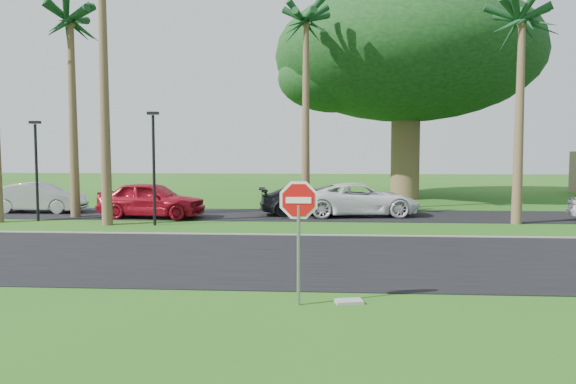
% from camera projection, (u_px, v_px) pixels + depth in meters
% --- Properties ---
extents(ground, '(120.00, 120.00, 0.00)m').
position_uv_depth(ground, '(285.00, 272.00, 14.20)').
color(ground, '#1E5A16').
rests_on(ground, ground).
extents(road, '(120.00, 8.00, 0.02)m').
position_uv_depth(road, '(290.00, 257.00, 16.19)').
color(road, black).
rests_on(road, ground).
extents(parking_strip, '(120.00, 5.00, 0.02)m').
position_uv_depth(parking_strip, '(304.00, 215.00, 26.63)').
color(parking_strip, black).
rests_on(parking_strip, ground).
extents(curb, '(120.00, 0.12, 0.06)m').
position_uv_depth(curb, '(297.00, 235.00, 20.21)').
color(curb, gray).
rests_on(curb, ground).
extents(stop_sign_near, '(1.05, 0.07, 2.62)m').
position_uv_depth(stop_sign_near, '(299.00, 217.00, 11.05)').
color(stop_sign_near, gray).
rests_on(stop_sign_near, ground).
extents(palm_left_mid, '(5.00, 5.00, 10.00)m').
position_uv_depth(palm_left_mid, '(70.00, 26.00, 25.22)').
color(palm_left_mid, brown).
rests_on(palm_left_mid, ground).
extents(palm_center, '(5.00, 5.00, 10.50)m').
position_uv_depth(palm_center, '(306.00, 26.00, 27.45)').
color(palm_center, brown).
rests_on(palm_center, ground).
extents(palm_right_near, '(5.00, 5.00, 9.50)m').
position_uv_depth(palm_right_near, '(522.00, 25.00, 22.92)').
color(palm_right_near, brown).
rests_on(palm_right_near, ground).
extents(canopy_tree, '(16.50, 16.50, 13.12)m').
position_uv_depth(canopy_tree, '(407.00, 56.00, 35.01)').
color(canopy_tree, brown).
rests_on(canopy_tree, ground).
extents(streetlight_left, '(0.45, 0.25, 4.34)m').
position_uv_depth(streetlight_left, '(36.00, 164.00, 24.25)').
color(streetlight_left, black).
rests_on(streetlight_left, ground).
extents(streetlight_right, '(0.45, 0.25, 4.64)m').
position_uv_depth(streetlight_right, '(154.00, 161.00, 22.87)').
color(streetlight_right, black).
rests_on(streetlight_right, ground).
extents(car_silver, '(4.43, 1.55, 1.46)m').
position_uv_depth(car_silver, '(39.00, 198.00, 27.67)').
color(car_silver, '#AEAFB5').
rests_on(car_silver, ground).
extents(car_red, '(5.02, 2.50, 1.64)m').
position_uv_depth(car_red, '(152.00, 200.00, 25.53)').
color(car_red, maroon).
rests_on(car_red, ground).
extents(car_dark, '(4.89, 2.74, 1.34)m').
position_uv_depth(car_dark, '(308.00, 201.00, 26.67)').
color(car_dark, black).
rests_on(car_dark, ground).
extents(car_minivan, '(5.83, 3.30, 1.53)m').
position_uv_depth(car_minivan, '(360.00, 200.00, 26.20)').
color(car_minivan, white).
rests_on(car_minivan, ground).
extents(utility_slab, '(0.61, 0.45, 0.06)m').
position_uv_depth(utility_slab, '(349.00, 301.00, 11.32)').
color(utility_slab, gray).
rests_on(utility_slab, ground).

